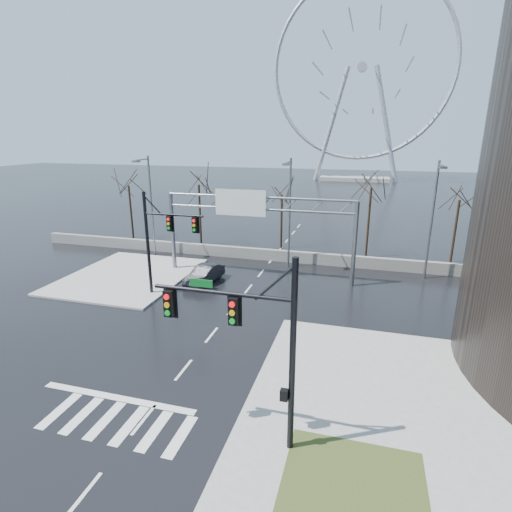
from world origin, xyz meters
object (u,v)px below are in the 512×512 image
(signal_mast_near, at_px, (257,335))
(ferris_wheel, at_px, (362,75))
(sign_gantry, at_px, (254,219))
(car, at_px, (204,274))
(signal_mast_far, at_px, (160,235))

(signal_mast_near, distance_m, ferris_wheel, 101.29)
(signal_mast_near, xyz_separation_m, sign_gantry, (-5.52, 19.00, 0.31))
(ferris_wheel, height_order, car, ferris_wheel)
(ferris_wheel, bearing_deg, signal_mast_far, -97.20)
(sign_gantry, bearing_deg, signal_mast_near, -73.81)
(car, bearing_deg, signal_mast_far, -110.24)
(signal_mast_near, distance_m, car, 19.24)
(signal_mast_far, bearing_deg, sign_gantry, 47.53)
(car, bearing_deg, ferris_wheel, 92.67)
(signal_mast_far, xyz_separation_m, car, (1.91, 3.44, -4.10))
(signal_mast_near, bearing_deg, signal_mast_far, 130.26)
(sign_gantry, distance_m, ferris_wheel, 82.91)
(signal_mast_near, relative_size, sign_gantry, 0.49)
(signal_mast_far, bearing_deg, ferris_wheel, 82.80)
(sign_gantry, height_order, car, sign_gantry)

